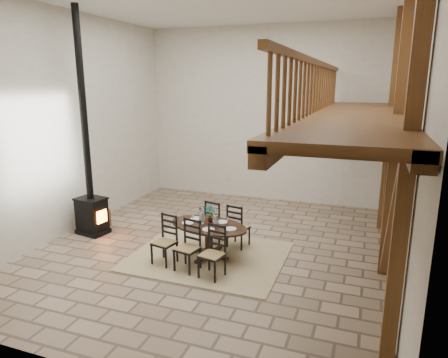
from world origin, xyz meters
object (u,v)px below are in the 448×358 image
(wood_stove, at_px, (90,187))
(log_stack, at_px, (89,218))
(dining_table, at_px, (206,240))
(log_basket, at_px, (99,218))

(wood_stove, xyz_separation_m, log_stack, (-0.30, 0.25, -0.88))
(dining_table, height_order, log_basket, dining_table)
(dining_table, relative_size, wood_stove, 0.41)
(dining_table, distance_m, log_basket, 3.28)
(log_basket, height_order, log_stack, log_stack)
(log_basket, distance_m, log_stack, 0.24)
(dining_table, bearing_deg, log_stack, -179.05)
(dining_table, relative_size, log_stack, 3.68)
(wood_stove, height_order, log_stack, wood_stove)
(dining_table, xyz_separation_m, wood_stove, (-3.00, 0.34, 0.74))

